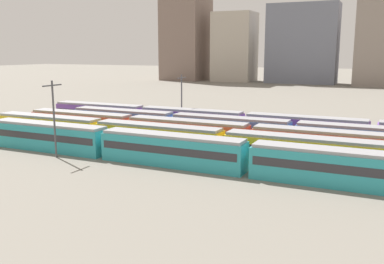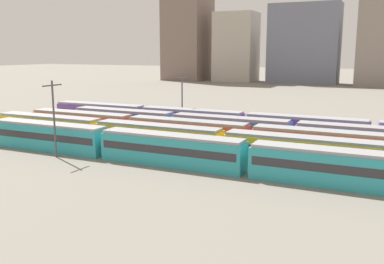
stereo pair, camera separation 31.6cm
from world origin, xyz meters
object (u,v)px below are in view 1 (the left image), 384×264
object	(u,v)px
train_track_4	(245,124)
train_track_0	(249,158)
train_track_1	(224,144)
catenary_pole_1	(182,98)
catenary_pole_0	(54,115)

from	to	relation	value
train_track_4	train_track_0	bearing A→B (deg)	-70.93
train_track_1	catenary_pole_1	world-z (taller)	catenary_pole_1
train_track_4	catenary_pole_1	size ratio (longest dim) A/B	8.03
catenary_pole_1	train_track_4	bearing A→B (deg)	-14.21
train_track_4	catenary_pole_0	size ratio (longest dim) A/B	7.67
train_track_1	catenary_pole_0	world-z (taller)	catenary_pole_0
train_track_4	catenary_pole_1	xyz separation A→B (m)	(-12.78, 3.24, 3.28)
train_track_1	train_track_0	bearing A→B (deg)	-47.20
train_track_0	catenary_pole_0	xyz separation A→B (m)	(-24.56, -2.78, 3.51)
train_track_1	catenary_pole_0	xyz separation A→B (m)	(-19.75, -7.98, 3.51)
catenary_pole_0	catenary_pole_1	size ratio (longest dim) A/B	1.05
train_track_0	catenary_pole_1	world-z (taller)	catenary_pole_1
train_track_1	catenary_pole_0	bearing A→B (deg)	-158.01
train_track_0	catenary_pole_1	size ratio (longest dim) A/B	8.03
catenary_pole_0	train_track_0	bearing A→B (deg)	6.45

